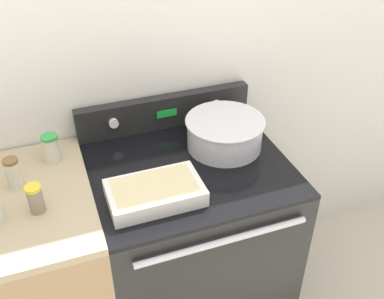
{
  "coord_description": "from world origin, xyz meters",
  "views": [
    {
      "loc": [
        -0.48,
        -1.01,
        2.01
      ],
      "look_at": [
        0.02,
        0.36,
        0.99
      ],
      "focal_mm": 42.0,
      "sensor_mm": 36.0,
      "label": 1
    }
  ],
  "objects": [
    {
      "name": "kitchen_wall",
      "position": [
        0.0,
        0.72,
        1.25
      ],
      "size": [
        8.0,
        0.05,
        2.5
      ],
      "color": "silver",
      "rests_on": "ground_plane"
    },
    {
      "name": "stove_range",
      "position": [
        0.0,
        0.34,
        0.46
      ],
      "size": [
        0.78,
        0.71,
        0.93
      ],
      "color": "black",
      "rests_on": "ground_plane"
    },
    {
      "name": "control_panel",
      "position": [
        0.0,
        0.66,
        1.0
      ],
      "size": [
        0.78,
        0.07,
        0.15
      ],
      "color": "black",
      "rests_on": "stove_range"
    },
    {
      "name": "side_counter",
      "position": [
        -0.71,
        0.34,
        0.47
      ],
      "size": [
        0.64,
        0.68,
        0.94
      ],
      "color": "tan",
      "rests_on": "ground_plane"
    },
    {
      "name": "mixing_bowl",
      "position": [
        0.19,
        0.42,
        1.0
      ],
      "size": [
        0.33,
        0.33,
        0.13
      ],
      "color": "silver",
      "rests_on": "stove_range"
    },
    {
      "name": "casserole_dish",
      "position": [
        -0.18,
        0.19,
        0.96
      ],
      "size": [
        0.34,
        0.2,
        0.06
      ],
      "color": "silver",
      "rests_on": "stove_range"
    },
    {
      "name": "ladle",
      "position": [
        0.38,
        0.5,
        0.96
      ],
      "size": [
        0.07,
        0.3,
        0.07
      ],
      "color": "teal",
      "rests_on": "stove_range"
    },
    {
      "name": "spice_jar_green_cap",
      "position": [
        -0.5,
        0.55,
        1.0
      ],
      "size": [
        0.07,
        0.07,
        0.11
      ],
      "color": "beige",
      "rests_on": "side_counter"
    },
    {
      "name": "spice_jar_yellow_cap",
      "position": [
        -0.58,
        0.26,
        0.99
      ],
      "size": [
        0.06,
        0.06,
        0.11
      ],
      "color": "gray",
      "rests_on": "side_counter"
    },
    {
      "name": "spice_jar_brown_cap",
      "position": [
        -0.65,
        0.43,
        1.0
      ],
      "size": [
        0.06,
        0.06,
        0.12
      ],
      "color": "beige",
      "rests_on": "side_counter"
    }
  ]
}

